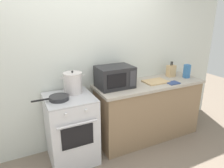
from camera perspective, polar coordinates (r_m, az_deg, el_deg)
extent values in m
cube|color=silver|center=(3.06, -2.25, 6.57)|extent=(4.40, 0.10, 2.50)
cube|color=#8C7051|center=(3.33, 10.02, -7.49)|extent=(1.64, 0.56, 0.88)
cube|color=#ADA393|center=(3.15, 10.48, 0.04)|extent=(1.70, 0.60, 0.04)
cube|color=silver|center=(2.83, -11.30, -12.37)|extent=(0.60, 0.60, 0.90)
cube|color=#B7B7BC|center=(2.62, -11.93, -3.71)|extent=(0.60, 0.60, 0.02)
cube|color=black|center=(2.54, -9.54, -14.29)|extent=(0.39, 0.01, 0.28)
cylinder|color=silver|center=(2.42, -9.59, -11.03)|extent=(0.48, 0.02, 0.02)
cylinder|color=silver|center=(2.35, -12.73, -8.39)|extent=(0.04, 0.02, 0.04)
cylinder|color=silver|center=(2.41, -7.14, -7.38)|extent=(0.04, 0.02, 0.04)
cylinder|color=silver|center=(2.70, -10.83, 0.19)|extent=(0.24, 0.24, 0.26)
cylinder|color=silver|center=(2.66, -11.01, 2.97)|extent=(0.24, 0.24, 0.01)
sphere|color=black|center=(2.65, -11.04, 3.39)|extent=(0.03, 0.03, 0.03)
cylinder|color=silver|center=(2.64, -13.83, 1.65)|extent=(0.05, 0.01, 0.01)
cylinder|color=silver|center=(2.71, -8.15, 2.42)|extent=(0.05, 0.01, 0.01)
cylinder|color=#28282B|center=(2.54, -14.53, -3.78)|extent=(0.24, 0.24, 0.05)
cylinder|color=black|center=(2.51, -19.43, -4.31)|extent=(0.20, 0.02, 0.02)
cube|color=#232326|center=(2.86, 0.76, 2.02)|extent=(0.50, 0.36, 0.30)
cube|color=black|center=(2.68, 1.39, 0.84)|extent=(0.28, 0.01, 0.19)
cube|color=#38383D|center=(2.80, 5.85, 1.51)|extent=(0.09, 0.01, 0.22)
cube|color=tan|center=(3.18, 12.09, 0.68)|extent=(0.36, 0.26, 0.02)
cube|color=tan|center=(3.52, 16.13, 3.53)|extent=(0.13, 0.10, 0.19)
cylinder|color=black|center=(3.48, 16.15, 5.52)|extent=(0.02, 0.02, 0.06)
cylinder|color=black|center=(3.50, 16.49, 5.53)|extent=(0.02, 0.02, 0.06)
cube|color=teal|center=(3.52, 20.15, 3.37)|extent=(0.08, 0.08, 0.22)
cube|color=#33477A|center=(3.19, 16.65, 0.32)|extent=(0.18, 0.14, 0.02)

